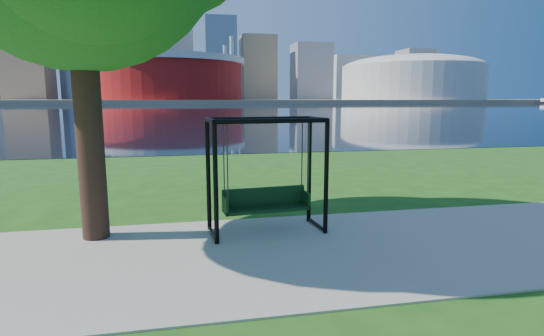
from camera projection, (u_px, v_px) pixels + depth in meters
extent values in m
plane|color=#1E5114|center=(273.00, 243.00, 7.34)|extent=(900.00, 900.00, 0.00)
cube|color=#9E937F|center=(280.00, 253.00, 6.85)|extent=(120.00, 4.00, 0.03)
cube|color=black|center=(191.00, 109.00, 105.98)|extent=(900.00, 180.00, 0.02)
cube|color=#937F60|center=(187.00, 101.00, 303.10)|extent=(900.00, 228.00, 2.00)
cylinder|color=maroon|center=(168.00, 79.00, 230.53)|extent=(80.00, 80.00, 22.00)
cylinder|color=silver|center=(167.00, 61.00, 229.00)|extent=(83.00, 83.00, 3.00)
cylinder|color=silver|center=(225.00, 73.00, 254.58)|extent=(2.00, 2.00, 32.00)
cylinder|color=silver|center=(110.00, 71.00, 241.62)|extent=(2.00, 2.00, 32.00)
cylinder|color=silver|center=(96.00, 66.00, 204.87)|extent=(2.00, 2.00, 32.00)
cylinder|color=silver|center=(232.00, 68.00, 217.83)|extent=(2.00, 2.00, 32.00)
cylinder|color=beige|center=(411.00, 83.00, 259.25)|extent=(84.00, 84.00, 20.00)
ellipsoid|color=beige|center=(412.00, 68.00, 257.80)|extent=(84.00, 84.00, 15.12)
cube|color=#998466|center=(25.00, 30.00, 270.34)|extent=(26.00, 26.00, 88.00)
cube|color=slate|center=(84.00, 32.00, 299.86)|extent=(30.00, 24.00, 95.00)
cube|color=gray|center=(125.00, 46.00, 288.28)|extent=(24.00, 24.00, 72.00)
cube|color=silver|center=(171.00, 46.00, 322.56)|extent=(32.00, 28.00, 80.00)
cube|color=slate|center=(221.00, 59.00, 307.05)|extent=(22.00, 22.00, 58.00)
cube|color=#998466|center=(258.00, 68.00, 328.27)|extent=(26.00, 26.00, 48.00)
cube|color=gray|center=(311.00, 72.00, 326.97)|extent=(28.00, 24.00, 42.00)
cube|color=silver|center=(348.00, 78.00, 359.50)|extent=(30.00, 26.00, 36.00)
cube|color=gray|center=(414.00, 75.00, 349.69)|extent=(24.00, 24.00, 40.00)
cube|color=#998466|center=(446.00, 81.00, 372.72)|extent=(26.00, 26.00, 32.00)
cylinder|color=black|center=(216.00, 185.00, 7.07)|extent=(0.09, 0.09, 2.10)
cylinder|color=black|center=(326.00, 179.00, 7.65)|extent=(0.09, 0.09, 2.10)
cylinder|color=black|center=(208.00, 176.00, 7.85)|extent=(0.09, 0.09, 2.10)
cylinder|color=black|center=(309.00, 171.00, 8.43)|extent=(0.09, 0.09, 2.10)
cylinder|color=black|center=(273.00, 121.00, 7.19)|extent=(2.01, 0.27, 0.08)
cylinder|color=black|center=(260.00, 119.00, 7.97)|extent=(2.01, 0.27, 0.08)
cylinder|color=black|center=(210.00, 121.00, 7.29)|extent=(0.16, 0.83, 0.08)
cylinder|color=black|center=(213.00, 234.00, 7.62)|extent=(0.14, 0.82, 0.07)
cylinder|color=black|center=(318.00, 119.00, 7.87)|extent=(0.16, 0.83, 0.08)
cylinder|color=black|center=(316.00, 224.00, 8.20)|extent=(0.14, 0.82, 0.07)
cube|color=black|center=(267.00, 209.00, 7.85)|extent=(1.63, 0.56, 0.05)
cube|color=black|center=(264.00, 196.00, 7.98)|extent=(1.60, 0.20, 0.35)
cube|color=black|center=(225.00, 205.00, 7.60)|extent=(0.08, 0.41, 0.31)
cube|color=black|center=(306.00, 199.00, 8.05)|extent=(0.08, 0.41, 0.31)
cylinder|color=#2D2D32|center=(227.00, 162.00, 7.32)|extent=(0.02, 0.02, 1.32)
cylinder|color=#2D2D32|center=(309.00, 159.00, 7.75)|extent=(0.02, 0.02, 1.32)
cylinder|color=#2D2D32|center=(224.00, 159.00, 7.64)|extent=(0.02, 0.02, 1.32)
cylinder|color=#2D2D32|center=(302.00, 156.00, 8.07)|extent=(0.02, 0.02, 1.32)
cylinder|color=black|center=(88.00, 110.00, 7.22)|extent=(0.46, 0.46, 4.58)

